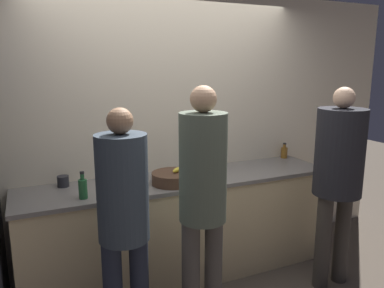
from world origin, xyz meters
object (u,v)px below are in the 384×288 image
Objects in this scene: fruit_bowl at (173,178)px; cup_black at (63,181)px; cup_yellow at (219,162)px; bottle_amber at (284,152)px; person_center at (203,193)px; bottle_green at (83,188)px; person_left at (124,213)px; utensil_crock at (208,159)px; person_right at (338,167)px.

fruit_bowl reaches higher than cup_black.
cup_yellow is at bearing 2.61° from cup_black.
cup_yellow is at bearing 178.73° from bottle_amber.
person_center is 0.92m from bottle_green.
person_center is at bearing -38.54° from bottle_green.
person_left is 7.91× the size of bottle_green.
bottle_amber is 2.13× the size of cup_yellow.
person_center is 1.13m from utensil_crock.
person_right reaches higher than bottle_green.
person_right is 4.81× the size of fruit_bowl.
utensil_crock is at bearing -176.83° from cup_yellow.
person_right is (1.30, 0.06, 0.02)m from person_center.
bottle_amber is at bearing 10.61° from bottle_green.
utensil_crock is 1.79× the size of bottle_amber.
person_center reaches higher than cup_black.
cup_black is at bearing 161.03° from fruit_bowl.
person_left is 4.58× the size of fruit_bowl.
person_center is 0.64m from fruit_bowl.
cup_yellow is (0.64, 0.36, -0.01)m from fruit_bowl.
fruit_bowl is at bearing 45.36° from person_left.
utensil_crock is (1.09, 0.94, 0.03)m from person_left.
fruit_bowl is (0.03, 0.64, -0.07)m from person_center.
person_right is 18.58× the size of cup_black.
person_center is at bearing -118.64° from utensil_crock.
cup_black is at bearing -177.44° from utensil_crock.
bottle_amber is (0.16, 0.92, -0.08)m from person_right.
person_right reaches higher than person_left.
fruit_bowl is at bearing -145.12° from utensil_crock.
person_center is at bearing -48.34° from cup_black.
fruit_bowl is 1.23× the size of utensil_crock.
cup_yellow is 1.50m from cup_black.
person_left is 0.55m from person_center.
cup_yellow is at bearing 17.09° from bottle_green.
utensil_crock reaches higher than cup_black.
person_right is at bearing -50.98° from utensil_crock.
cup_black is (-1.50, -0.07, 0.01)m from cup_yellow.
person_left is 5.66× the size of utensil_crock.
bottle_green is at bearing 108.94° from person_left.
person_center is at bearing -123.63° from cup_yellow.
person_right is at bearing -24.45° from fruit_bowl.
utensil_crock is 1.33m from bottle_green.
cup_yellow is at bearing 38.01° from person_left.
person_right is (1.84, 0.00, 0.09)m from person_left.
person_right is at bearing -99.89° from bottle_amber.
person_left is at bearing 174.12° from person_center.
fruit_bowl is 4.71× the size of cup_yellow.
cup_yellow is at bearing 123.98° from person_right.
person_right reaches higher than utensil_crock.
bottle_green reaches higher than bottle_amber.
bottle_amber is at bearing 13.61° from fruit_bowl.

